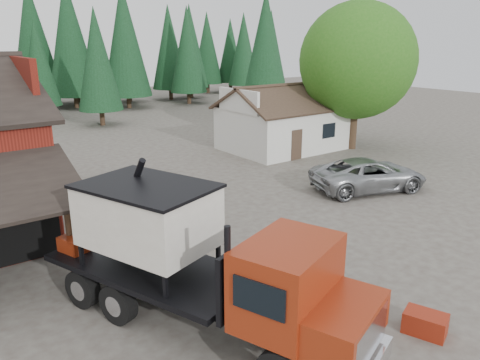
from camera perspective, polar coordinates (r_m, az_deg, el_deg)
ground at (r=16.92m, az=1.54°, el=-10.17°), size 120.00×120.00×0.00m
farmhouse at (r=33.93m, az=5.30°, el=6.61°), size 8.60×6.42×4.65m
deciduous_tree at (r=34.24m, az=14.14°, el=13.43°), size 8.00×8.00×10.20m
conifer_backdrop at (r=55.16m, az=-26.75°, el=7.11°), size 76.00×16.00×16.00m
near_pine_b at (r=44.57m, az=-17.01°, el=13.89°), size 3.96×3.96×10.40m
near_pine_c at (r=49.12m, az=3.11°, el=15.97°), size 4.84×4.84×12.40m
feed_truck at (r=12.76m, az=-5.41°, el=-9.35°), size 5.79×10.14×4.44m
silver_car at (r=25.40m, az=15.44°, el=0.64°), size 6.68×4.62×1.69m
equip_box at (r=14.17m, az=21.64°, el=-15.93°), size 1.04×1.27×0.60m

